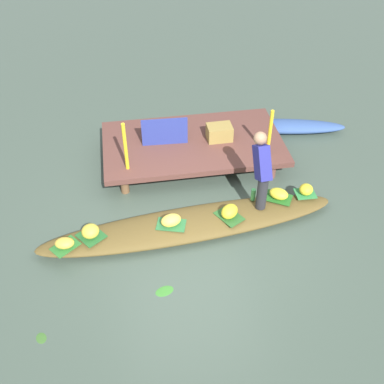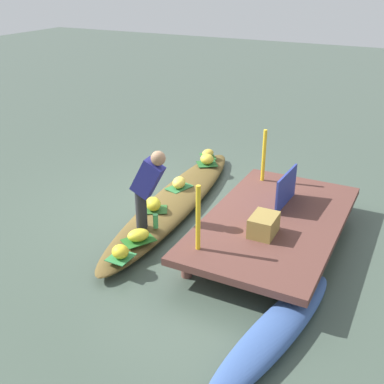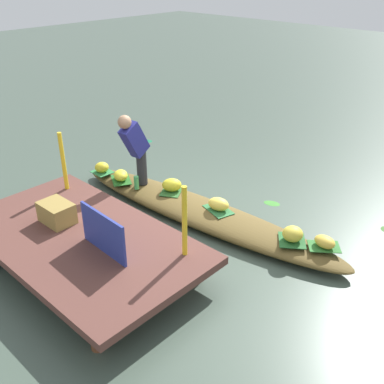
{
  "view_description": "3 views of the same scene",
  "coord_description": "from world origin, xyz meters",
  "px_view_note": "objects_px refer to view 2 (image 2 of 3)",
  "views": [
    {
      "loc": [
        -0.8,
        -5.1,
        5.2
      ],
      "look_at": [
        0.08,
        0.3,
        0.5
      ],
      "focal_mm": 44.11,
      "sensor_mm": 36.0,
      "label": 1
    },
    {
      "loc": [
        6.12,
        3.45,
        3.58
      ],
      "look_at": [
        0.24,
        0.44,
        0.48
      ],
      "focal_mm": 44.56,
      "sensor_mm": 36.0,
      "label": 2
    },
    {
      "loc": [
        -3.8,
        4.23,
        3.43
      ],
      "look_at": [
        -0.1,
        0.26,
        0.57
      ],
      "focal_mm": 42.06,
      "sensor_mm": 36.0,
      "label": 3
    }
  ],
  "objects_px": {
    "vendor_boat": "(175,201)",
    "banana_bunch_0": "(179,183)",
    "moored_boat": "(274,332)",
    "water_bottle": "(156,221)",
    "banana_bunch_4": "(153,204)",
    "vendor_person": "(147,185)",
    "banana_bunch_2": "(208,153)",
    "banana_bunch_3": "(138,235)",
    "produce_crate": "(264,225)",
    "banana_bunch_5": "(207,159)",
    "banana_bunch_1": "(120,252)",
    "market_banner": "(286,189)"
  },
  "relations": [
    {
      "from": "vendor_boat",
      "to": "banana_bunch_0",
      "type": "xyz_separation_m",
      "value": [
        -0.3,
        -0.08,
        0.21
      ]
    },
    {
      "from": "moored_boat",
      "to": "vendor_boat",
      "type": "bearing_deg",
      "value": -121.89
    },
    {
      "from": "banana_bunch_5",
      "to": "banana_bunch_0",
      "type": "bearing_deg",
      "value": 2.0
    },
    {
      "from": "vendor_boat",
      "to": "banana_bunch_4",
      "type": "distance_m",
      "value": 0.64
    },
    {
      "from": "banana_bunch_0",
      "to": "water_bottle",
      "type": "xyz_separation_m",
      "value": [
        1.36,
        0.36,
        0.01
      ]
    },
    {
      "from": "vendor_boat",
      "to": "moored_boat",
      "type": "bearing_deg",
      "value": 42.74
    },
    {
      "from": "water_bottle",
      "to": "produce_crate",
      "type": "bearing_deg",
      "value": 98.77
    },
    {
      "from": "banana_bunch_4",
      "to": "banana_bunch_5",
      "type": "distance_m",
      "value": 2.09
    },
    {
      "from": "vendor_boat",
      "to": "banana_bunch_2",
      "type": "relative_size",
      "value": 16.9
    },
    {
      "from": "vendor_boat",
      "to": "moored_boat",
      "type": "height_order",
      "value": "vendor_boat"
    },
    {
      "from": "banana_bunch_1",
      "to": "market_banner",
      "type": "relative_size",
      "value": 0.29
    },
    {
      "from": "banana_bunch_5",
      "to": "vendor_person",
      "type": "xyz_separation_m",
      "value": [
        2.6,
        0.33,
        0.58
      ]
    },
    {
      "from": "banana_bunch_2",
      "to": "banana_bunch_5",
      "type": "relative_size",
      "value": 1.06
    },
    {
      "from": "banana_bunch_4",
      "to": "banana_bunch_2",
      "type": "bearing_deg",
      "value": -174.53
    },
    {
      "from": "market_banner",
      "to": "produce_crate",
      "type": "distance_m",
      "value": 0.99
    },
    {
      "from": "moored_boat",
      "to": "produce_crate",
      "type": "xyz_separation_m",
      "value": [
        -1.41,
        -0.64,
        0.43
      ]
    },
    {
      "from": "banana_bunch_2",
      "to": "vendor_boat",
      "type": "bearing_deg",
      "value": 8.41
    },
    {
      "from": "moored_boat",
      "to": "banana_bunch_3",
      "type": "height_order",
      "value": "banana_bunch_3"
    },
    {
      "from": "moored_boat",
      "to": "banana_bunch_5",
      "type": "bearing_deg",
      "value": -134.83
    },
    {
      "from": "banana_bunch_1",
      "to": "banana_bunch_3",
      "type": "distance_m",
      "value": 0.46
    },
    {
      "from": "moored_boat",
      "to": "water_bottle",
      "type": "distance_m",
      "value": 2.47
    },
    {
      "from": "banana_bunch_0",
      "to": "banana_bunch_3",
      "type": "bearing_deg",
      "value": 10.63
    },
    {
      "from": "vendor_boat",
      "to": "banana_bunch_5",
      "type": "xyz_separation_m",
      "value": [
        -1.48,
        -0.12,
        0.21
      ]
    },
    {
      "from": "vendor_boat",
      "to": "banana_bunch_0",
      "type": "relative_size",
      "value": 15.05
    },
    {
      "from": "banana_bunch_3",
      "to": "banana_bunch_4",
      "type": "xyz_separation_m",
      "value": [
        -0.87,
        -0.29,
        0.02
      ]
    },
    {
      "from": "vendor_boat",
      "to": "produce_crate",
      "type": "height_order",
      "value": "produce_crate"
    },
    {
      "from": "banana_bunch_3",
      "to": "produce_crate",
      "type": "relative_size",
      "value": 0.69
    },
    {
      "from": "banana_bunch_1",
      "to": "banana_bunch_4",
      "type": "bearing_deg",
      "value": -166.51
    },
    {
      "from": "banana_bunch_5",
      "to": "vendor_person",
      "type": "relative_size",
      "value": 0.22
    },
    {
      "from": "banana_bunch_0",
      "to": "produce_crate",
      "type": "height_order",
      "value": "produce_crate"
    },
    {
      "from": "banana_bunch_3",
      "to": "banana_bunch_4",
      "type": "bearing_deg",
      "value": -161.38
    },
    {
      "from": "banana_bunch_5",
      "to": "produce_crate",
      "type": "height_order",
      "value": "produce_crate"
    },
    {
      "from": "banana_bunch_4",
      "to": "vendor_person",
      "type": "xyz_separation_m",
      "value": [
        0.52,
        0.25,
        0.58
      ]
    },
    {
      "from": "moored_boat",
      "to": "banana_bunch_4",
      "type": "relative_size",
      "value": 8.36
    },
    {
      "from": "vendor_person",
      "to": "banana_bunch_5",
      "type": "bearing_deg",
      "value": -172.84
    },
    {
      "from": "banana_bunch_4",
      "to": "moored_boat",
      "type": "bearing_deg",
      "value": 56.58
    },
    {
      "from": "vendor_boat",
      "to": "vendor_person",
      "type": "relative_size",
      "value": 3.88
    },
    {
      "from": "banana_bunch_4",
      "to": "vendor_person",
      "type": "height_order",
      "value": "vendor_person"
    },
    {
      "from": "banana_bunch_4",
      "to": "banana_bunch_0",
      "type": "bearing_deg",
      "value": -177.5
    },
    {
      "from": "moored_boat",
      "to": "banana_bunch_5",
      "type": "distance_m",
      "value": 4.52
    },
    {
      "from": "banana_bunch_4",
      "to": "vendor_person",
      "type": "distance_m",
      "value": 0.82
    },
    {
      "from": "moored_boat",
      "to": "banana_bunch_3",
      "type": "xyz_separation_m",
      "value": [
        -0.76,
        -2.18,
        0.2
      ]
    },
    {
      "from": "banana_bunch_4",
      "to": "banana_bunch_1",
      "type": "bearing_deg",
      "value": 13.49
    },
    {
      "from": "vendor_boat",
      "to": "banana_bunch_3",
      "type": "xyz_separation_m",
      "value": [
        1.47,
        0.25,
        0.2
      ]
    },
    {
      "from": "moored_boat",
      "to": "vendor_person",
      "type": "relative_size",
      "value": 2.09
    },
    {
      "from": "banana_bunch_2",
      "to": "banana_bunch_4",
      "type": "relative_size",
      "value": 0.92
    },
    {
      "from": "vendor_boat",
      "to": "banana_bunch_3",
      "type": "bearing_deg",
      "value": 5.09
    },
    {
      "from": "produce_crate",
      "to": "vendor_person",
      "type": "bearing_deg",
      "value": -79.39
    },
    {
      "from": "moored_boat",
      "to": "market_banner",
      "type": "height_order",
      "value": "market_banner"
    },
    {
      "from": "banana_bunch_0",
      "to": "banana_bunch_1",
      "type": "xyz_separation_m",
      "value": [
        2.23,
        0.36,
        -0.01
      ]
    }
  ]
}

